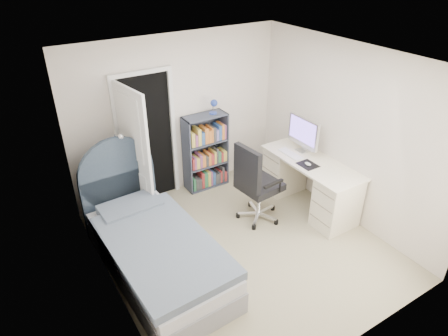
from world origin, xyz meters
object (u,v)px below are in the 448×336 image
floor_lamp (125,190)px  office_chair (255,181)px  nightstand (104,197)px  bookcase (206,154)px  bed (154,248)px  desk (309,181)px

floor_lamp → office_chair: 1.82m
nightstand → office_chair: bearing=-30.9°
bookcase → bed: bearing=-138.1°
desk → office_chair: (-0.92, 0.14, 0.24)m
nightstand → bookcase: (1.73, 0.11, 0.16)m
bed → floor_lamp: bearing=88.3°
floor_lamp → office_chair: floor_lamp is taller
bed → floor_lamp: 1.08m
floor_lamp → desk: size_ratio=0.89×
bed → desk: size_ratio=1.43×
nightstand → desk: size_ratio=0.39×
floor_lamp → desk: (2.50, -1.02, -0.16)m
desk → office_chair: desk is taller
floor_lamp → bookcase: size_ratio=0.97×
bookcase → desk: size_ratio=0.92×
nightstand → bookcase: bearing=3.6°
bookcase → office_chair: size_ratio=1.22×
bed → bookcase: bookcase is taller
bed → office_chair: bed is taller
office_chair → desk: bearing=-8.7°
office_chair → floor_lamp: bearing=151.0°
floor_lamp → office_chair: (1.59, -0.88, 0.08)m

